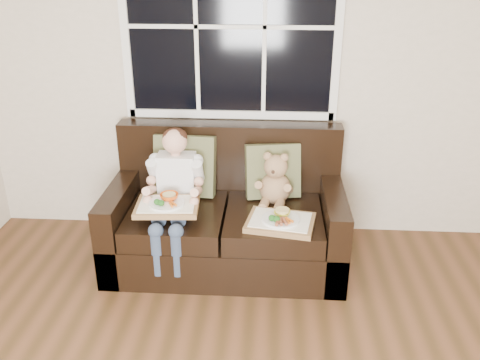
# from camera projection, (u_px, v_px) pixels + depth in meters

# --- Properties ---
(room_walls) EXTENTS (4.52, 5.02, 2.71)m
(room_walls) POSITION_uv_depth(u_px,v_px,m) (260.00, 161.00, 1.42)
(room_walls) COLOR beige
(room_walls) RESTS_ON ground
(window_back) EXTENTS (1.62, 0.04, 1.37)m
(window_back) POSITION_uv_depth(u_px,v_px,m) (230.00, 27.00, 3.68)
(window_back) COLOR black
(window_back) RESTS_ON room_walls
(loveseat) EXTENTS (1.70, 0.92, 0.96)m
(loveseat) POSITION_uv_depth(u_px,v_px,m) (227.00, 220.00, 3.80)
(loveseat) COLOR black
(loveseat) RESTS_ON ground
(pillow_left) EXTENTS (0.47, 0.24, 0.47)m
(pillow_left) POSITION_uv_depth(u_px,v_px,m) (185.00, 166.00, 3.81)
(pillow_left) COLOR brown
(pillow_left) RESTS_ON loveseat
(pillow_right) EXTENTS (0.43, 0.26, 0.42)m
(pillow_right) POSITION_uv_depth(u_px,v_px,m) (273.00, 171.00, 3.78)
(pillow_right) COLOR brown
(pillow_right) RESTS_ON loveseat
(child) EXTENTS (0.39, 0.60, 0.88)m
(child) POSITION_uv_depth(u_px,v_px,m) (174.00, 184.00, 3.58)
(child) COLOR white
(child) RESTS_ON loveseat
(teddy_bear) EXTENTS (0.26, 0.32, 0.40)m
(teddy_bear) POSITION_uv_depth(u_px,v_px,m) (275.00, 182.00, 3.70)
(teddy_bear) COLOR #997151
(teddy_bear) RESTS_ON loveseat
(tray_left) EXTENTS (0.44, 0.35, 0.10)m
(tray_left) POSITION_uv_depth(u_px,v_px,m) (167.00, 205.00, 3.44)
(tray_left) COLOR olive
(tray_left) RESTS_ON child
(tray_right) EXTENTS (0.50, 0.41, 0.10)m
(tray_right) POSITION_uv_depth(u_px,v_px,m) (280.00, 221.00, 3.43)
(tray_right) COLOR olive
(tray_right) RESTS_ON loveseat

